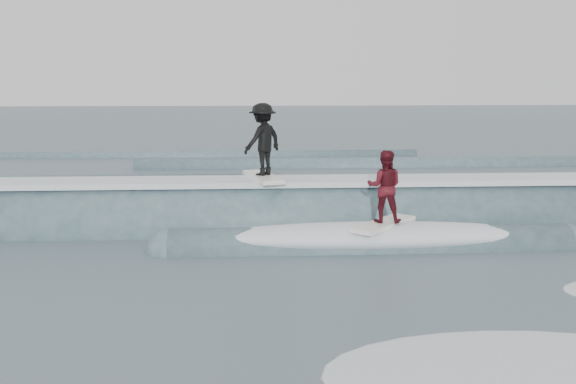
{
  "coord_description": "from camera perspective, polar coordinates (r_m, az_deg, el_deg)",
  "views": [
    {
      "loc": [
        -0.86,
        -9.15,
        3.79
      ],
      "look_at": [
        0.0,
        5.89,
        1.1
      ],
      "focal_mm": 40.0,
      "sensor_mm": 36.0,
      "label": 1
    }
  ],
  "objects": [
    {
      "name": "ground",
      "position": [
        9.94,
        1.99,
        -12.29
      ],
      "size": [
        160.0,
        160.0,
        0.0
      ],
      "primitive_type": "plane",
      "color": "#3D4D58",
      "rests_on": "ground"
    },
    {
      "name": "breaking_wave",
      "position": [
        16.26,
        0.57,
        -3.22
      ],
      "size": [
        23.93,
        3.98,
        2.4
      ],
      "color": "#35515A",
      "rests_on": "ground"
    },
    {
      "name": "surfer_black",
      "position": [
        16.12,
        -2.26,
        4.46
      ],
      "size": [
        1.3,
        2.07,
        1.91
      ],
      "color": "white",
      "rests_on": "ground"
    },
    {
      "name": "surfer_red",
      "position": [
        14.36,
        8.57,
        0.08
      ],
      "size": [
        1.74,
        1.86,
        1.71
      ],
      "color": "white",
      "rests_on": "ground"
    },
    {
      "name": "whitewater",
      "position": [
        9.42,
        20.21,
        -14.24
      ],
      "size": [
        15.49,
        7.51,
        0.1
      ],
      "color": "white",
      "rests_on": "ground"
    },
    {
      "name": "far_swells",
      "position": [
        27.13,
        -7.09,
        2.01
      ],
      "size": [
        39.36,
        8.65,
        0.8
      ],
      "color": "#35515A",
      "rests_on": "ground"
    }
  ]
}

